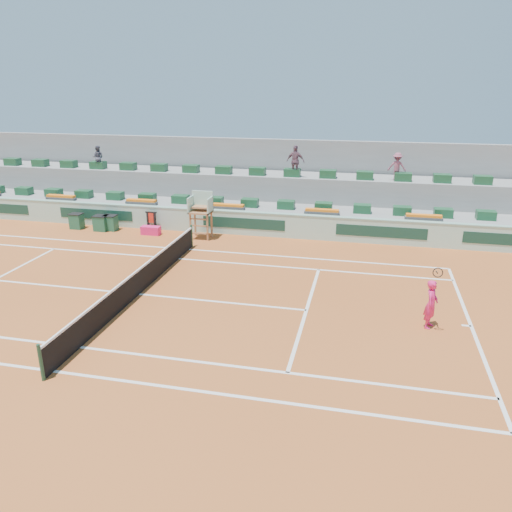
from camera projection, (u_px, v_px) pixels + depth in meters
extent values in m
plane|color=#9F4C1E|center=(139.00, 294.00, 18.99)|extent=(90.00, 90.00, 0.00)
cube|color=gray|center=(220.00, 211.00, 28.64)|extent=(36.00, 4.00, 1.20)
cube|color=gray|center=(227.00, 194.00, 29.87)|extent=(36.00, 2.40, 2.60)
cube|color=gray|center=(234.00, 174.00, 31.05)|extent=(36.00, 0.40, 4.40)
cube|color=#F21F6B|center=(151.00, 230.00, 26.31)|extent=(1.00, 0.45, 0.45)
imported|color=#4A4A56|center=(98.00, 157.00, 30.20)|extent=(0.76, 0.64, 1.40)
imported|color=#764E5D|center=(296.00, 161.00, 27.58)|extent=(1.09, 0.60, 1.75)
imported|color=#8E475A|center=(397.00, 166.00, 26.77)|extent=(0.99, 0.61, 1.47)
cube|color=white|center=(471.00, 326.00, 16.51)|extent=(0.12, 10.97, 0.01)
cube|color=white|center=(54.00, 371.00, 13.94)|extent=(23.77, 0.12, 0.01)
cube|color=white|center=(189.00, 249.00, 24.03)|extent=(23.77, 0.12, 0.01)
cube|color=white|center=(80.00, 347.00, 15.20)|extent=(23.77, 0.12, 0.01)
cube|color=white|center=(179.00, 259.00, 22.77)|extent=(23.77, 0.12, 0.01)
cube|color=white|center=(306.00, 310.00, 17.65)|extent=(0.12, 8.23, 0.01)
cube|color=white|center=(139.00, 294.00, 18.99)|extent=(12.80, 0.12, 0.01)
cube|color=white|center=(466.00, 326.00, 16.54)|extent=(0.30, 0.12, 0.01)
cube|color=black|center=(138.00, 283.00, 18.84)|extent=(0.03, 11.87, 0.92)
cube|color=white|center=(137.00, 271.00, 18.67)|extent=(0.06, 11.87, 0.07)
cylinder|color=#1B402A|center=(41.00, 363.00, 13.35)|extent=(0.10, 0.10, 1.10)
cylinder|color=#1B402A|center=(192.00, 236.00, 24.27)|extent=(0.10, 0.10, 1.10)
cube|color=#A6D1BD|center=(208.00, 221.00, 26.61)|extent=(36.00, 0.30, 1.20)
cube|color=#80AC98|center=(207.00, 210.00, 26.40)|extent=(36.00, 0.34, 0.06)
cube|color=#15392C|center=(96.00, 214.00, 27.80)|extent=(4.40, 0.02, 0.56)
cube|color=#15392C|center=(243.00, 223.00, 26.03)|extent=(4.40, 0.02, 0.56)
cube|color=#15392C|center=(381.00, 232.00, 24.57)|extent=(4.40, 0.02, 0.56)
cube|color=#986139|center=(191.00, 227.00, 25.35)|extent=(0.08, 0.08, 1.35)
cube|color=#986139|center=(207.00, 228.00, 25.16)|extent=(0.08, 0.08, 1.35)
cube|color=#986139|center=(195.00, 223.00, 25.99)|extent=(0.08, 0.08, 1.35)
cube|color=#986139|center=(212.00, 224.00, 25.80)|extent=(0.08, 0.08, 1.35)
cube|color=#986139|center=(201.00, 212.00, 25.34)|extent=(1.10, 0.90, 0.08)
cube|color=#A6D1BD|center=(203.00, 200.00, 25.52)|extent=(1.10, 0.08, 1.00)
cube|color=#A6D1BD|center=(191.00, 204.00, 25.33)|extent=(0.06, 0.90, 0.80)
cube|color=#A6D1BD|center=(210.00, 205.00, 25.11)|extent=(0.06, 0.90, 0.80)
cube|color=#986139|center=(201.00, 207.00, 25.35)|extent=(0.80, 0.60, 0.08)
cube|color=#986139|center=(199.00, 233.00, 25.36)|extent=(0.90, 0.08, 0.06)
cube|color=#986139|center=(199.00, 226.00, 25.23)|extent=(0.90, 0.08, 0.06)
cube|color=#986139|center=(199.00, 219.00, 25.11)|extent=(0.90, 0.08, 0.06)
cube|color=#184A29|center=(24.00, 191.00, 30.04)|extent=(0.90, 0.60, 0.44)
cube|color=#184A29|center=(54.00, 192.00, 29.62)|extent=(0.90, 0.60, 0.44)
cube|color=#184A29|center=(84.00, 194.00, 29.20)|extent=(0.90, 0.60, 0.44)
cube|color=#184A29|center=(115.00, 196.00, 28.79)|extent=(0.90, 0.60, 0.44)
cube|color=#184A29|center=(147.00, 197.00, 28.37)|extent=(0.90, 0.60, 0.44)
cube|color=#184A29|center=(181.00, 199.00, 27.95)|extent=(0.90, 0.60, 0.44)
cube|color=#184A29|center=(215.00, 201.00, 27.54)|extent=(0.90, 0.60, 0.44)
cube|color=#184A29|center=(250.00, 203.00, 27.12)|extent=(0.90, 0.60, 0.44)
cube|color=#184A29|center=(286.00, 205.00, 26.70)|extent=(0.90, 0.60, 0.44)
cube|color=#184A29|center=(324.00, 207.00, 26.28)|extent=(0.90, 0.60, 0.44)
cube|color=#184A29|center=(362.00, 209.00, 25.87)|extent=(0.90, 0.60, 0.44)
cube|color=#184A29|center=(402.00, 211.00, 25.45)|extent=(0.90, 0.60, 0.44)
cube|color=#184A29|center=(443.00, 213.00, 25.03)|extent=(0.90, 0.60, 0.44)
cube|color=#184A29|center=(486.00, 215.00, 24.61)|extent=(0.90, 0.60, 0.44)
cube|color=#184A29|center=(13.00, 162.00, 31.74)|extent=(0.90, 0.60, 0.44)
cube|color=#184A29|center=(40.00, 163.00, 31.32)|extent=(0.90, 0.60, 0.44)
cube|color=#184A29|center=(69.00, 164.00, 30.91)|extent=(0.90, 0.60, 0.44)
cube|color=#184A29|center=(98.00, 165.00, 30.49)|extent=(0.90, 0.60, 0.44)
cube|color=#184A29|center=(128.00, 166.00, 30.07)|extent=(0.90, 0.60, 0.44)
cube|color=#184A29|center=(159.00, 167.00, 29.65)|extent=(0.90, 0.60, 0.44)
cube|color=#184A29|center=(191.00, 169.00, 29.24)|extent=(0.90, 0.60, 0.44)
cube|color=#184A29|center=(224.00, 170.00, 28.82)|extent=(0.90, 0.60, 0.44)
cube|color=#184A29|center=(257.00, 171.00, 28.40)|extent=(0.90, 0.60, 0.44)
cube|color=#184A29|center=(292.00, 173.00, 27.98)|extent=(0.90, 0.60, 0.44)
cube|color=#184A29|center=(328.00, 174.00, 27.57)|extent=(0.90, 0.60, 0.44)
cube|color=#184A29|center=(365.00, 175.00, 27.15)|extent=(0.90, 0.60, 0.44)
cube|color=#184A29|center=(403.00, 177.00, 26.73)|extent=(0.90, 0.60, 0.44)
cube|color=#184A29|center=(442.00, 178.00, 26.31)|extent=(0.90, 0.60, 0.44)
cube|color=#184A29|center=(483.00, 180.00, 25.90)|extent=(0.90, 0.60, 0.44)
cube|color=#494949|center=(61.00, 198.00, 28.72)|extent=(1.80, 0.36, 0.16)
cube|color=orange|center=(61.00, 196.00, 28.68)|extent=(1.70, 0.32, 0.12)
cube|color=#494949|center=(142.00, 203.00, 27.68)|extent=(1.80, 0.36, 0.16)
cube|color=orange|center=(141.00, 200.00, 27.63)|extent=(1.70, 0.32, 0.12)
cube|color=#494949|center=(228.00, 208.00, 26.64)|extent=(1.80, 0.36, 0.16)
cube|color=orange|center=(228.00, 205.00, 26.59)|extent=(1.70, 0.32, 0.12)
cube|color=#494949|center=(322.00, 213.00, 25.59)|extent=(1.80, 0.36, 0.16)
cube|color=orange|center=(322.00, 210.00, 25.55)|extent=(1.70, 0.32, 0.12)
cube|color=#494949|center=(424.00, 218.00, 24.55)|extent=(1.80, 0.36, 0.16)
cube|color=orange|center=(424.00, 216.00, 24.50)|extent=(1.70, 0.32, 0.12)
cube|color=#1B5138|center=(111.00, 223.00, 27.01)|extent=(0.66, 0.56, 0.80)
cube|color=black|center=(110.00, 216.00, 26.87)|extent=(0.69, 0.60, 0.04)
cube|color=#1B5138|center=(101.00, 223.00, 26.95)|extent=(0.70, 0.60, 0.80)
cube|color=black|center=(100.00, 216.00, 26.81)|extent=(0.75, 0.64, 0.04)
cube|color=#1B5138|center=(77.00, 221.00, 27.34)|extent=(0.64, 0.55, 0.80)
cube|color=black|center=(76.00, 214.00, 27.20)|extent=(0.68, 0.59, 0.04)
cube|color=black|center=(148.00, 221.00, 27.03)|extent=(0.11, 0.11, 1.00)
cube|color=black|center=(155.00, 221.00, 26.94)|extent=(0.11, 0.11, 1.00)
cube|color=black|center=(151.00, 212.00, 26.82)|extent=(0.64, 0.09, 0.06)
cube|color=red|center=(151.00, 218.00, 26.90)|extent=(0.47, 0.04, 0.56)
imported|color=#F21F6B|center=(431.00, 304.00, 16.21)|extent=(0.57, 0.70, 1.64)
cylinder|color=black|center=(437.00, 272.00, 15.52)|extent=(0.03, 0.35, 0.09)
torus|color=black|center=(438.00, 273.00, 15.30)|extent=(0.31, 0.08, 0.31)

